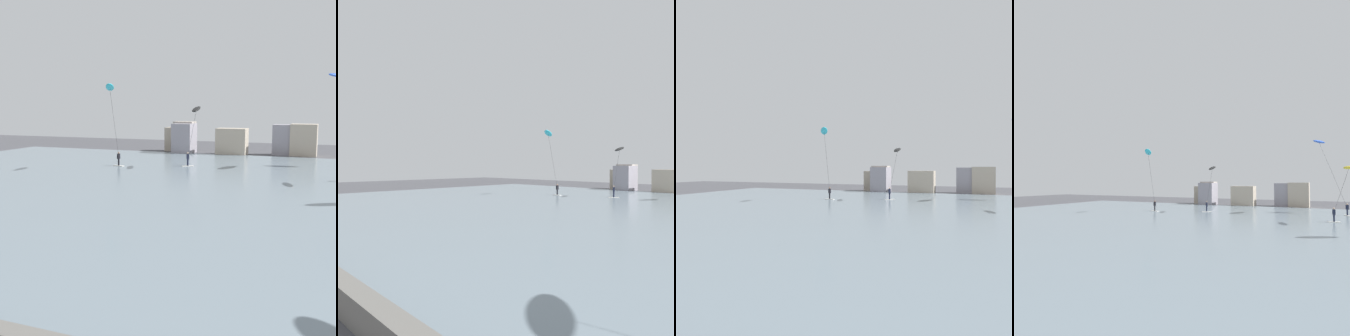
% 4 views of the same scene
% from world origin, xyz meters
% --- Properties ---
extents(water_bay, '(84.00, 52.00, 0.10)m').
position_xyz_m(water_bay, '(0.00, 31.07, 0.05)').
color(water_bay, slate).
rests_on(water_bay, ground).
extents(far_shore_buildings, '(22.67, 5.80, 4.72)m').
position_xyz_m(far_shore_buildings, '(-7.10, 59.15, 2.16)').
color(far_shore_buildings, '#B7A893').
rests_on(far_shore_buildings, ground).
extents(kitesurfer_black, '(2.70, 2.98, 7.16)m').
position_xyz_m(kitesurfer_black, '(-8.07, 42.49, 6.05)').
color(kitesurfer_black, silver).
rests_on(kitesurfer_black, water_bay).
extents(kitesurfer_blue, '(4.82, 3.68, 10.64)m').
position_xyz_m(kitesurfer_blue, '(6.74, 47.56, 9.66)').
color(kitesurfer_blue, silver).
rests_on(kitesurfer_blue, water_bay).
extents(kitesurfer_cyan, '(2.28, 4.64, 9.51)m').
position_xyz_m(kitesurfer_cyan, '(-16.35, 38.10, 8.03)').
color(kitesurfer_cyan, silver).
rests_on(kitesurfer_cyan, water_bay).
extents(kitesurfer_yellow, '(2.93, 3.29, 6.36)m').
position_xyz_m(kitesurfer_yellow, '(9.35, 37.61, 5.38)').
color(kitesurfer_yellow, silver).
rests_on(kitesurfer_yellow, water_bay).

